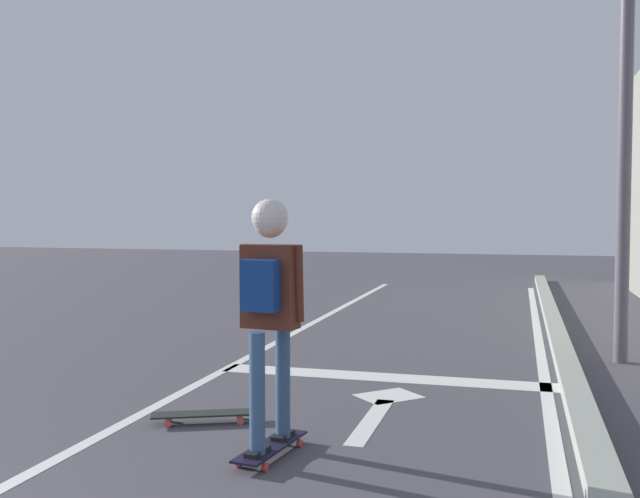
{
  "coord_description": "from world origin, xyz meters",
  "views": [
    {
      "loc": [
        3.13,
        -1.49,
        1.76
      ],
      "look_at": [
        1.01,
        6.14,
        1.36
      ],
      "focal_mm": 40.35,
      "sensor_mm": 36.0,
      "label": 1
    }
  ],
  "objects_px": {
    "skater": "(269,288)",
    "spare_skateboard": "(204,415)",
    "skateboard": "(271,447)",
    "traffic_signal_mast": "(495,27)"
  },
  "relations": [
    {
      "from": "skater",
      "to": "traffic_signal_mast",
      "type": "distance_m",
      "value": 5.23
    },
    {
      "from": "traffic_signal_mast",
      "to": "skater",
      "type": "bearing_deg",
      "value": -108.4
    },
    {
      "from": "skater",
      "to": "traffic_signal_mast",
      "type": "xyz_separation_m",
      "value": [
        1.4,
        4.21,
        2.77
      ]
    },
    {
      "from": "skateboard",
      "to": "skater",
      "type": "xyz_separation_m",
      "value": [
        -0.0,
        -0.01,
        1.16
      ]
    },
    {
      "from": "skater",
      "to": "traffic_signal_mast",
      "type": "bearing_deg",
      "value": 71.6
    },
    {
      "from": "spare_skateboard",
      "to": "traffic_signal_mast",
      "type": "relative_size",
      "value": 0.16
    },
    {
      "from": "skateboard",
      "to": "traffic_signal_mast",
      "type": "xyz_separation_m",
      "value": [
        1.4,
        4.19,
        3.92
      ]
    },
    {
      "from": "skater",
      "to": "traffic_signal_mast",
      "type": "height_order",
      "value": "traffic_signal_mast"
    },
    {
      "from": "skateboard",
      "to": "skater",
      "type": "height_order",
      "value": "skater"
    },
    {
      "from": "skater",
      "to": "spare_skateboard",
      "type": "bearing_deg",
      "value": 141.19
    }
  ]
}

